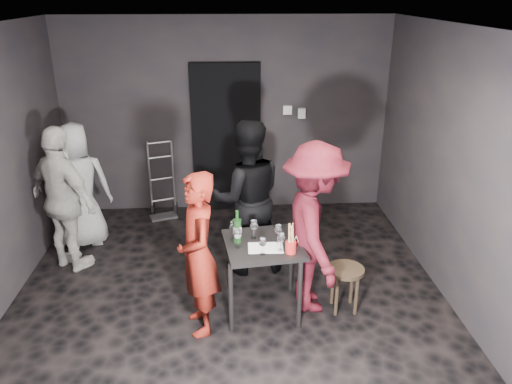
{
  "coord_description": "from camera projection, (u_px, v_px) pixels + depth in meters",
  "views": [
    {
      "loc": [
        0.01,
        -4.31,
        3.0
      ],
      "look_at": [
        0.28,
        0.25,
        1.13
      ],
      "focal_mm": 35.0,
      "sensor_mm": 36.0,
      "label": 1
    }
  ],
  "objects": [
    {
      "name": "wine_glass_c",
      "position": [
        254.0,
        229.0,
        4.82
      ],
      "size": [
        0.09,
        0.09,
        0.21
      ],
      "primitive_type": null,
      "rotation": [
        0.0,
        0.0,
        0.11
      ],
      "color": "white",
      "rests_on": "tasting_table"
    },
    {
      "name": "wall_back",
      "position": [
        226.0,
        117.0,
        6.92
      ],
      "size": [
        4.5,
        0.04,
        2.7
      ],
      "primitive_type": "cube",
      "color": "black",
      "rests_on": "ground"
    },
    {
      "name": "wine_glass_e",
      "position": [
        281.0,
        241.0,
        4.59
      ],
      "size": [
        0.08,
        0.08,
        0.2
      ],
      "primitive_type": null,
      "rotation": [
        0.0,
        0.0,
        -0.1
      ],
      "color": "white",
      "rests_on": "tasting_table"
    },
    {
      "name": "server_red",
      "position": [
        198.0,
        252.0,
        4.48
      ],
      "size": [
        0.52,
        0.67,
        1.63
      ],
      "primitive_type": "imported",
      "rotation": [
        0.0,
        0.0,
        -1.33
      ],
      "color": "maroon",
      "rests_on": "floor"
    },
    {
      "name": "wall_right",
      "position": [
        464.0,
        176.0,
        4.74
      ],
      "size": [
        0.04,
        5.0,
        2.7
      ],
      "primitive_type": "cube",
      "color": "black",
      "rests_on": "ground"
    },
    {
      "name": "wine_glass_a",
      "position": [
        238.0,
        237.0,
        4.65
      ],
      "size": [
        0.1,
        0.1,
        0.2
      ],
      "primitive_type": null,
      "rotation": [
        0.0,
        0.0,
        0.38
      ],
      "color": "white",
      "rests_on": "tasting_table"
    },
    {
      "name": "stool",
      "position": [
        345.0,
        276.0,
        4.91
      ],
      "size": [
        0.36,
        0.36,
        0.47
      ],
      "rotation": [
        0.0,
        0.0,
        -0.21
      ],
      "color": "#311E14",
      "rests_on": "floor"
    },
    {
      "name": "bystander_grey",
      "position": [
        78.0,
        183.0,
        6.04
      ],
      "size": [
        0.86,
        0.58,
        1.63
      ],
      "primitive_type": "imported",
      "rotation": [
        0.0,
        0.0,
        3.33
      ],
      "color": "gray",
      "rests_on": "floor"
    },
    {
      "name": "hand_truck",
      "position": [
        163.0,
        202.0,
        7.06
      ],
      "size": [
        0.37,
        0.32,
        1.09
      ],
      "rotation": [
        0.0,
        0.0,
        0.33
      ],
      "color": "#B2B2B7",
      "rests_on": "floor"
    },
    {
      "name": "tasting_mat",
      "position": [
        266.0,
        248.0,
        4.67
      ],
      "size": [
        0.33,
        0.23,
        0.0
      ],
      "primitive_type": "cube",
      "rotation": [
        0.0,
        0.0,
        -0.03
      ],
      "color": "white",
      "rests_on": "tasting_table"
    },
    {
      "name": "woman_black",
      "position": [
        247.0,
        186.0,
        5.42
      ],
      "size": [
        1.04,
        0.65,
        2.04
      ],
      "primitive_type": "imported",
      "rotation": [
        0.0,
        0.0,
        3.25
      ],
      "color": "black",
      "rests_on": "floor"
    },
    {
      "name": "man_maroon",
      "position": [
        315.0,
        217.0,
        4.75
      ],
      "size": [
        0.67,
        1.31,
        1.97
      ],
      "primitive_type": "imported",
      "rotation": [
        0.0,
        0.0,
        1.64
      ],
      "color": "#4C0F19",
      "rests_on": "floor"
    },
    {
      "name": "wallbox_lower",
      "position": [
        302.0,
        113.0,
        6.91
      ],
      "size": [
        0.1,
        0.06,
        0.14
      ],
      "primitive_type": "cube",
      "color": "#B7B7B2",
      "rests_on": "wall_back"
    },
    {
      "name": "wine_glass_f",
      "position": [
        278.0,
        233.0,
        4.75
      ],
      "size": [
        0.09,
        0.09,
        0.2
      ],
      "primitive_type": null,
      "rotation": [
        0.0,
        0.0,
        -0.22
      ],
      "color": "white",
      "rests_on": "tasting_table"
    },
    {
      "name": "wine_bottle",
      "position": [
        237.0,
        230.0,
        4.74
      ],
      "size": [
        0.08,
        0.08,
        0.33
      ],
      "rotation": [
        0.0,
        0.0,
        0.13
      ],
      "color": "black",
      "rests_on": "tasting_table"
    },
    {
      "name": "tasting_table",
      "position": [
        263.0,
        252.0,
        4.8
      ],
      "size": [
        0.72,
        0.72,
        0.75
      ],
      "rotation": [
        0.0,
        0.0,
        0.12
      ],
      "color": "black",
      "rests_on": "floor"
    },
    {
      "name": "wine_glass_d",
      "position": [
        263.0,
        245.0,
        4.53
      ],
      "size": [
        0.09,
        0.09,
        0.18
      ],
      "primitive_type": null,
      "rotation": [
        0.0,
        0.0,
        -0.31
      ],
      "color": "white",
      "rests_on": "tasting_table"
    },
    {
      "name": "wallbox_upper",
      "position": [
        287.0,
        110.0,
        6.88
      ],
      "size": [
        0.12,
        0.06,
        0.12
      ],
      "primitive_type": "cube",
      "color": "#B7B7B2",
      "rests_on": "wall_back"
    },
    {
      "name": "reserved_card",
      "position": [
        295.0,
        238.0,
        4.76
      ],
      "size": [
        0.1,
        0.13,
        0.09
      ],
      "primitive_type": null,
      "rotation": [
        0.0,
        0.0,
        -0.24
      ],
      "color": "white",
      "rests_on": "tasting_table"
    },
    {
      "name": "floor",
      "position": [
        230.0,
        304.0,
        5.12
      ],
      "size": [
        4.5,
        5.0,
        0.02
      ],
      "primitive_type": "cube",
      "color": "black",
      "rests_on": "ground"
    },
    {
      "name": "breadstick_cup",
      "position": [
        291.0,
        239.0,
        4.54
      ],
      "size": [
        0.1,
        0.1,
        0.31
      ],
      "rotation": [
        0.0,
        0.0,
        0.01
      ],
      "color": "red",
      "rests_on": "tasting_table"
    },
    {
      "name": "doorway",
      "position": [
        226.0,
        139.0,
        6.98
      ],
      "size": [
        0.95,
        0.1,
        2.1
      ],
      "primitive_type": "cube",
      "color": "black",
      "rests_on": "ground"
    },
    {
      "name": "ceiling",
      "position": [
        224.0,
        28.0,
        4.1
      ],
      "size": [
        4.5,
        5.0,
        0.02
      ],
      "primitive_type": "cube",
      "color": "silver",
      "rests_on": "ground"
    },
    {
      "name": "wall_front",
      "position": [
        231.0,
        375.0,
        2.3
      ],
      "size": [
        4.5,
        0.04,
        2.7
      ],
      "primitive_type": "cube",
      "color": "black",
      "rests_on": "ground"
    },
    {
      "name": "wine_glass_b",
      "position": [
        234.0,
        229.0,
        4.8
      ],
      "size": [
        0.08,
        0.08,
        0.2
      ],
      "primitive_type": null,
      "rotation": [
        0.0,
        0.0,
        0.05
      ],
      "color": "white",
      "rests_on": "tasting_table"
    },
    {
      "name": "bystander_cream",
      "position": [
        63.0,
        192.0,
        5.46
      ],
      "size": [
        1.2,
        1.07,
        1.87
      ],
      "primitive_type": "imported",
      "rotation": [
        0.0,
        0.0,
        2.52
      ],
      "color": "#BBB7AD",
      "rests_on": "floor"
    }
  ]
}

